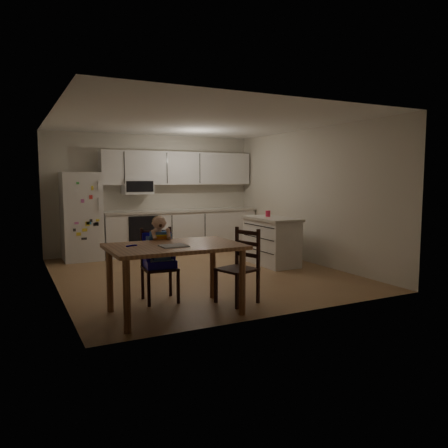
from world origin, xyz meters
name	(u,v)px	position (x,y,z in m)	size (l,w,h in m)	color
room	(188,198)	(0.00, 0.48, 1.25)	(4.52, 5.01, 2.51)	#936945
refrigerator	(81,216)	(-1.55, 2.15, 0.85)	(0.72, 0.70, 1.70)	silver
kitchen_run	(179,211)	(0.50, 2.24, 0.88)	(3.37, 0.62, 2.15)	silver
kitchen_island	(272,241)	(1.50, 0.11, 0.44)	(0.62, 1.18, 0.87)	silver
red_cup	(268,214)	(1.51, 0.26, 0.93)	(0.09, 0.09, 0.11)	red
dining_table	(175,254)	(-1.12, -1.87, 0.71)	(1.53, 0.98, 0.82)	brown
napkin	(174,246)	(-1.17, -1.98, 0.82)	(0.30, 0.26, 0.01)	#A7A7AC
toddler_spoon	(131,246)	(-1.61, -1.76, 0.83)	(0.02, 0.02, 0.12)	#140BA8
chair_booster	(159,250)	(-1.11, -1.25, 0.67)	(0.45, 0.45, 1.11)	black
chair_side	(242,261)	(-0.17, -1.79, 0.54)	(0.52, 0.52, 0.95)	black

